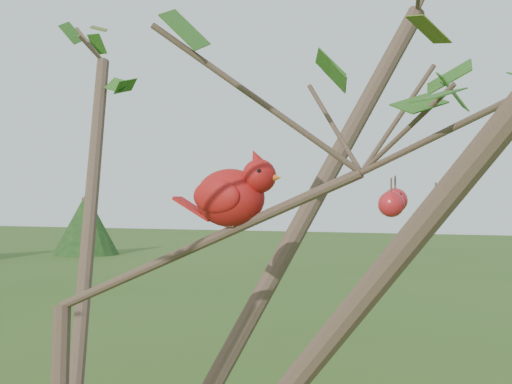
% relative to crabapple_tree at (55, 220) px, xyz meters
% --- Properties ---
extents(crabapple_tree, '(2.35, 2.05, 2.95)m').
position_rel_crabapple_tree_xyz_m(crabapple_tree, '(0.00, 0.00, 0.00)').
color(crabapple_tree, '#3B2B1F').
rests_on(crabapple_tree, ground).
extents(cardinal, '(0.21, 0.11, 0.15)m').
position_rel_crabapple_tree_xyz_m(cardinal, '(0.30, 0.09, 0.04)').
color(cardinal, red).
rests_on(cardinal, ground).
extents(distant_trees, '(37.72, 16.51, 3.13)m').
position_rel_crabapple_tree_xyz_m(distant_trees, '(-3.33, 21.86, -0.71)').
color(distant_trees, '#3B2B1F').
rests_on(distant_trees, ground).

